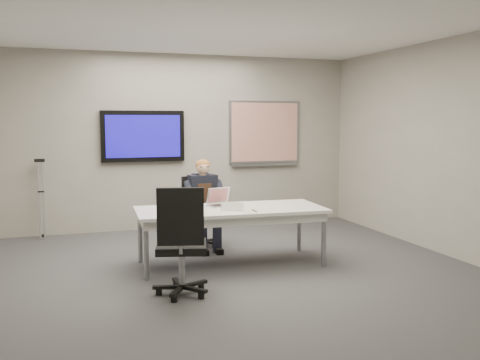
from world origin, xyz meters
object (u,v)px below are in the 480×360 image
object	(u,v)px
laptop	(220,201)
office_chair_far	(201,224)
office_chair_near	(182,262)
seated_person	(206,214)
conference_table	(230,215)

from	to	relation	value
laptop	office_chair_far	bearing A→B (deg)	78.85
office_chair_near	seated_person	size ratio (longest dim) A/B	0.91
conference_table	laptop	xyz separation A→B (m)	(-0.06, 0.23, 0.13)
office_chair_near	conference_table	bearing A→B (deg)	-115.51
office_chair_far	seated_person	bearing A→B (deg)	-106.07
office_chair_near	laptop	world-z (taller)	office_chair_near
office_chair_far	office_chair_near	world-z (taller)	office_chair_near
seated_person	laptop	size ratio (longest dim) A/B	3.44
office_chair_far	office_chair_near	distance (m)	2.16
conference_table	seated_person	xyz separation A→B (m)	(-0.09, 0.83, -0.12)
conference_table	laptop	size ratio (longest dim) A/B	6.47
office_chair_near	seated_person	world-z (taller)	seated_person
conference_table	office_chair_far	distance (m)	1.11
office_chair_near	laptop	distance (m)	1.48
seated_person	laptop	world-z (taller)	seated_person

